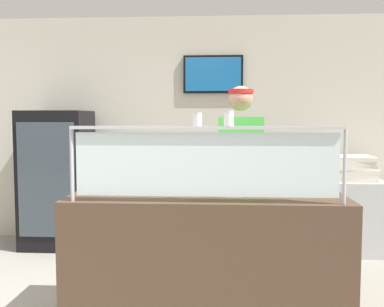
{
  "coord_description": "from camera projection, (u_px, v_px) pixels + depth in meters",
  "views": [
    {
      "loc": [
        1.06,
        -2.78,
        1.49
      ],
      "look_at": [
        0.86,
        0.44,
        1.24
      ],
      "focal_mm": 42.11,
      "sensor_mm": 36.0,
      "label": 1
    }
  ],
  "objects": [
    {
      "name": "ground_plane",
      "position": [
        209.0,
        291.0,
        3.89
      ],
      "size": [
        12.0,
        12.0,
        0.0
      ],
      "primitive_type": "plane",
      "color": "gray",
      "rests_on": "ground"
    },
    {
      "name": "shop_rear_unit",
      "position": [
        213.0,
        129.0,
        5.49
      ],
      "size": [
        6.34,
        0.13,
        2.7
      ],
      "color": "beige",
      "rests_on": "ground"
    },
    {
      "name": "serving_counter",
      "position": [
        207.0,
        259.0,
        3.25
      ],
      "size": [
        1.94,
        0.8,
        0.95
      ],
      "primitive_type": "cube",
      "color": "#4C3828",
      "rests_on": "ground"
    },
    {
      "name": "sneeze_guard",
      "position": [
        206.0,
        155.0,
        2.85
      ],
      "size": [
        1.76,
        0.06,
        0.49
      ],
      "color": "#B2B5BC",
      "rests_on": "serving_counter"
    },
    {
      "name": "pizza_tray",
      "position": [
        226.0,
        190.0,
        3.29
      ],
      "size": [
        0.48,
        0.48,
        0.04
      ],
      "color": "#9EA0A8",
      "rests_on": "serving_counter"
    },
    {
      "name": "pizza_server",
      "position": [
        227.0,
        187.0,
        3.27
      ],
      "size": [
        0.08,
        0.28,
        0.01
      ],
      "primitive_type": "cube",
      "rotation": [
        0.0,
        0.0,
        -0.02
      ],
      "color": "#ADAFB7",
      "rests_on": "pizza_tray"
    },
    {
      "name": "parmesan_shaker",
      "position": [
        197.0,
        120.0,
        2.84
      ],
      "size": [
        0.06,
        0.06,
        0.09
      ],
      "color": "white",
      "rests_on": "sneeze_guard"
    },
    {
      "name": "pepper_flake_shaker",
      "position": [
        229.0,
        119.0,
        2.82
      ],
      "size": [
        0.06,
        0.06,
        0.1
      ],
      "color": "white",
      "rests_on": "sneeze_guard"
    },
    {
      "name": "worker_figure",
      "position": [
        241.0,
        175.0,
        3.84
      ],
      "size": [
        0.41,
        0.5,
        1.76
      ],
      "color": "#23232D",
      "rests_on": "ground"
    },
    {
      "name": "drink_fridge",
      "position": [
        57.0,
        179.0,
        5.2
      ],
      "size": [
        0.73,
        0.65,
        1.57
      ],
      "color": "black",
      "rests_on": "ground"
    },
    {
      "name": "prep_shelf",
      "position": [
        350.0,
        216.0,
        4.98
      ],
      "size": [
        0.7,
        0.55,
        0.8
      ],
      "primitive_type": "cube",
      "color": "#B7BABF",
      "rests_on": "ground"
    },
    {
      "name": "pizza_box_stack",
      "position": [
        351.0,
        168.0,
        4.94
      ],
      "size": [
        0.49,
        0.48,
        0.27
      ],
      "color": "silver",
      "rests_on": "prep_shelf"
    }
  ]
}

